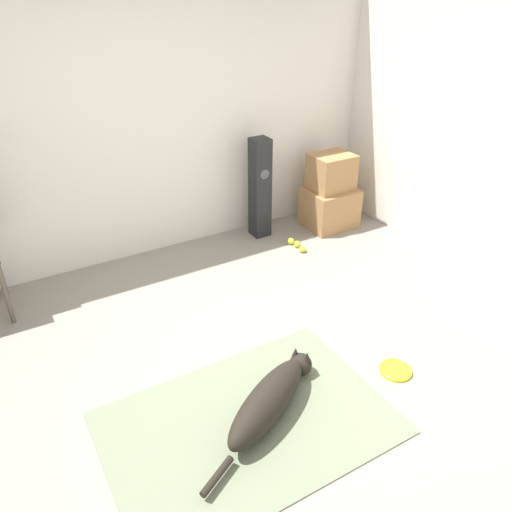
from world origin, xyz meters
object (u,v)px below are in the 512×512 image
(dog, at_px, (270,399))
(cardboard_box_lower, at_px, (330,208))
(tennis_ball_loose_on_carpet, at_px, (297,244))
(cardboard_box_upper, at_px, (331,172))
(tennis_ball_near_speaker, at_px, (291,241))
(floor_speaker, at_px, (260,188))
(frisbee, at_px, (396,370))
(tennis_ball_by_boxes, at_px, (302,249))

(dog, xyz_separation_m, cardboard_box_lower, (1.91, 1.91, 0.07))
(tennis_ball_loose_on_carpet, bearing_deg, dog, -128.70)
(cardboard_box_upper, bearing_deg, tennis_ball_near_speaker, -163.44)
(floor_speaker, bearing_deg, frisbee, -96.30)
(frisbee, bearing_deg, tennis_ball_loose_on_carpet, 76.87)
(floor_speaker, bearing_deg, tennis_ball_by_boxes, -73.56)
(floor_speaker, xyz_separation_m, tennis_ball_near_speaker, (0.15, -0.34, -0.47))
(dog, bearing_deg, tennis_ball_loose_on_carpet, 51.30)
(cardboard_box_upper, distance_m, floor_speaker, 0.76)
(cardboard_box_lower, bearing_deg, dog, -134.88)
(dog, height_order, cardboard_box_lower, cardboard_box_lower)
(tennis_ball_by_boxes, distance_m, tennis_ball_near_speaker, 0.19)
(dog, relative_size, tennis_ball_near_speaker, 15.73)
(tennis_ball_near_speaker, height_order, tennis_ball_loose_on_carpet, same)
(tennis_ball_by_boxes, relative_size, tennis_ball_near_speaker, 1.00)
(cardboard_box_upper, distance_m, tennis_ball_by_boxes, 0.88)
(frisbee, distance_m, tennis_ball_near_speaker, 1.91)
(frisbee, distance_m, tennis_ball_by_boxes, 1.72)
(cardboard_box_lower, height_order, floor_speaker, floor_speaker)
(dog, relative_size, cardboard_box_upper, 2.54)
(cardboard_box_upper, bearing_deg, floor_speaker, 166.78)
(tennis_ball_near_speaker, distance_m, tennis_ball_loose_on_carpet, 0.08)
(tennis_ball_loose_on_carpet, bearing_deg, cardboard_box_lower, 22.82)
(cardboard_box_upper, bearing_deg, tennis_ball_loose_on_carpet, -155.60)
(frisbee, xyz_separation_m, cardboard_box_upper, (0.98, 2.04, 0.57))
(cardboard_box_lower, xyz_separation_m, floor_speaker, (-0.73, 0.19, 0.30))
(tennis_ball_by_boxes, xyz_separation_m, tennis_ball_loose_on_carpet, (0.01, 0.11, 0.00))
(dog, bearing_deg, tennis_ball_by_boxes, 49.69)
(tennis_ball_by_boxes, relative_size, tennis_ball_loose_on_carpet, 1.00)
(cardboard_box_lower, relative_size, tennis_ball_loose_on_carpet, 7.62)
(tennis_ball_by_boxes, bearing_deg, cardboard_box_lower, 31.01)
(cardboard_box_upper, bearing_deg, frisbee, -115.63)
(dog, relative_size, tennis_ball_loose_on_carpet, 15.73)
(floor_speaker, distance_m, tennis_ball_loose_on_carpet, 0.65)
(dog, xyz_separation_m, tennis_ball_loose_on_carpet, (1.34, 1.68, -0.10))
(cardboard_box_lower, bearing_deg, cardboard_box_upper, 91.31)
(frisbee, xyz_separation_m, tennis_ball_by_boxes, (0.40, 1.67, 0.02))
(frisbee, height_order, cardboard_box_upper, cardboard_box_upper)
(tennis_ball_near_speaker, bearing_deg, dog, -126.97)
(cardboard_box_upper, xyz_separation_m, tennis_ball_loose_on_carpet, (-0.56, -0.25, -0.55))
(cardboard_box_lower, distance_m, floor_speaker, 0.81)
(frisbee, xyz_separation_m, tennis_ball_loose_on_carpet, (0.42, 1.78, 0.02))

